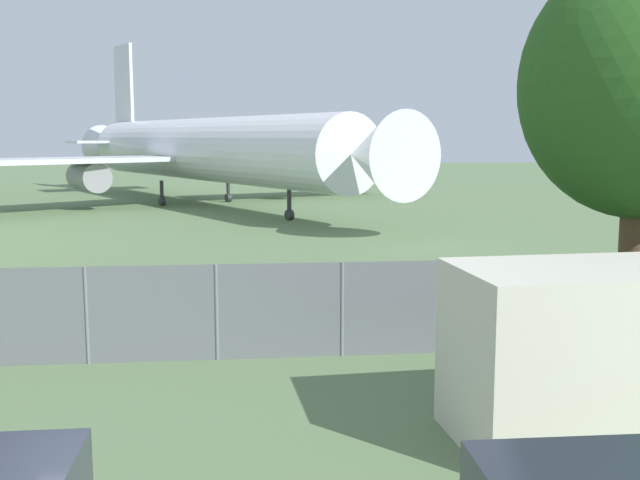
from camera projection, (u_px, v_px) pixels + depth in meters
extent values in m
cylinder|color=slate|center=(87.00, 316.00, 14.75)|extent=(0.07, 0.07, 1.96)
cylinder|color=slate|center=(217.00, 312.00, 15.01)|extent=(0.07, 0.07, 1.96)
cylinder|color=slate|center=(342.00, 309.00, 15.27)|extent=(0.07, 0.07, 1.96)
cylinder|color=slate|center=(463.00, 306.00, 15.53)|extent=(0.07, 0.07, 1.96)
cylinder|color=slate|center=(581.00, 304.00, 15.79)|extent=(0.07, 0.07, 1.96)
cube|color=slate|center=(217.00, 312.00, 15.01)|extent=(56.00, 0.01, 1.96)
cylinder|color=silver|center=(205.00, 149.00, 48.28)|extent=(18.46, 29.88, 4.02)
cone|color=silver|center=(377.00, 155.00, 33.61)|extent=(5.43, 5.43, 4.02)
cone|color=silver|center=(112.00, 146.00, 63.36)|extent=(5.55, 6.13, 3.62)
cube|color=silver|center=(310.00, 156.00, 54.73)|extent=(14.93, 9.06, 0.30)
cylinder|color=#939399|center=(283.00, 171.00, 53.98)|extent=(3.30, 4.04, 1.81)
cube|color=silver|center=(54.00, 161.00, 44.60)|extent=(14.15, 11.99, 0.30)
cylinder|color=#939399|center=(89.00, 177.00, 46.22)|extent=(3.30, 4.04, 1.81)
cube|color=silver|center=(124.00, 84.00, 59.78)|extent=(1.91, 3.30, 6.03)
cube|color=silver|center=(127.00, 142.00, 60.25)|extent=(9.31, 6.99, 0.20)
cylinder|color=#2D2D33|center=(289.00, 205.00, 40.20)|extent=(0.24, 0.24, 1.63)
cylinder|color=#2D2D33|center=(289.00, 215.00, 40.28)|extent=(0.53, 0.64, 0.56)
cylinder|color=#2D2D33|center=(228.00, 190.00, 51.30)|extent=(0.24, 0.24, 1.63)
cylinder|color=#2D2D33|center=(228.00, 198.00, 51.38)|extent=(0.53, 0.64, 0.56)
cylinder|color=#2D2D33|center=(162.00, 193.00, 48.63)|extent=(0.24, 0.24, 1.63)
cylinder|color=#2D2D33|center=(162.00, 201.00, 48.71)|extent=(0.53, 0.64, 0.56)
cube|color=beige|center=(619.00, 352.00, 11.12)|extent=(5.08, 2.66, 2.61)
cylinder|color=brown|center=(632.00, 261.00, 17.18)|extent=(0.65, 0.65, 3.31)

